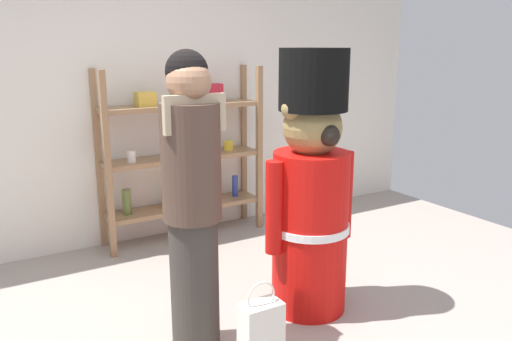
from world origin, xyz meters
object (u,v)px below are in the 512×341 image
Objects in this scene: merchandise_shelf at (182,155)px; person_shopper at (192,197)px; shopping_bag at (261,332)px; teddy_bear_guard at (311,192)px.

person_shopper is (-0.66, -1.70, 0.15)m from merchandise_shelf.
shopping_bag is at bearing -101.76° from merchandise_shelf.
person_shopper is at bearing -111.16° from merchandise_shelf.
teddy_bear_guard reaches higher than shopping_bag.
teddy_bear_guard is 0.94m from shopping_bag.
merchandise_shelf is 2.17m from shopping_bag.
teddy_bear_guard reaches higher than person_shopper.
person_shopper reaches higher than merchandise_shelf.
teddy_bear_guard is 3.49× the size of shopping_bag.
shopping_bag is (0.23, -0.35, -0.72)m from person_shopper.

